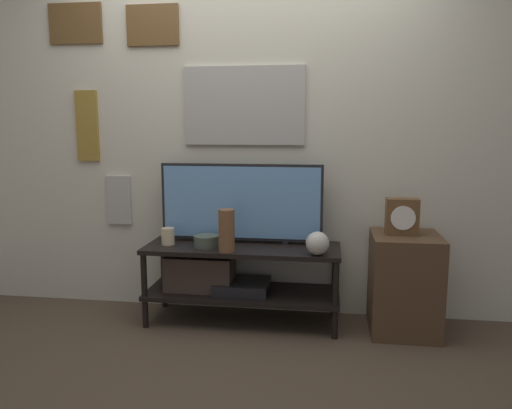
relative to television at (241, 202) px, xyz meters
name	(u,v)px	position (x,y,z in m)	size (l,w,h in m)	color
ground_plane	(236,337)	(0.02, -0.37, -0.81)	(12.00, 12.00, 0.00)	#4C3D2D
wall_back	(247,122)	(0.01, 0.18, 0.54)	(6.40, 0.08, 2.70)	beige
media_console	(227,273)	(-0.08, -0.10, -0.48)	(1.31, 0.45, 0.53)	black
television	(241,202)	(0.00, 0.00, 0.00)	(1.11, 0.05, 0.54)	black
vase_round_glass	(318,243)	(0.53, -0.26, -0.21)	(0.15, 0.15, 0.15)	beige
vase_tall_ceramic	(227,231)	(-0.05, -0.26, -0.14)	(0.10, 0.10, 0.27)	brown
vase_wide_bowl	(206,241)	(-0.21, -0.15, -0.24)	(0.17, 0.17, 0.08)	#4C5647
candle_jar	(168,236)	(-0.48, -0.13, -0.22)	(0.09, 0.09, 0.11)	beige
side_table	(404,283)	(1.09, -0.10, -0.49)	(0.43, 0.46, 0.64)	#513823
mantel_clock	(402,217)	(1.06, -0.10, -0.05)	(0.20, 0.11, 0.23)	brown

